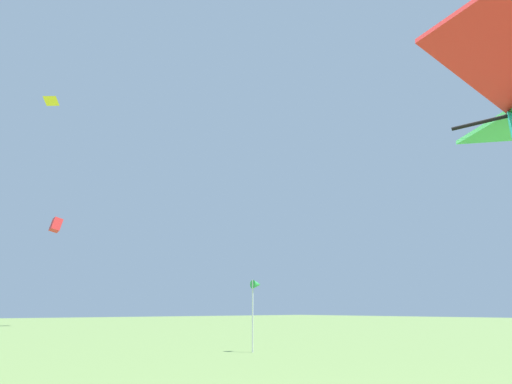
{
  "coord_description": "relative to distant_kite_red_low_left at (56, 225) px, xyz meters",
  "views": [
    {
      "loc": [
        -2.08,
        -0.76,
        1.07
      ],
      "look_at": [
        0.39,
        2.28,
        2.31
      ],
      "focal_mm": 26.15,
      "sensor_mm": 36.0,
      "label": 1
    }
  ],
  "objects": [
    {
      "name": "distant_kite_yellow_far_center",
      "position": [
        -2.57,
        -6.52,
        6.29
      ],
      "size": [
        0.91,
        0.86,
        0.44
      ],
      "color": "yellow"
    },
    {
      "name": "marker_flag",
      "position": [
        1.24,
        -21.74,
        -5.39
      ],
      "size": [
        0.3,
        0.24,
        1.86
      ],
      "color": "silver",
      "rests_on": "ground"
    },
    {
      "name": "distant_kite_red_low_left",
      "position": [
        0.0,
        0.0,
        0.0
      ],
      "size": [
        0.81,
        0.78,
        1.14
      ],
      "color": "red"
    }
  ]
}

